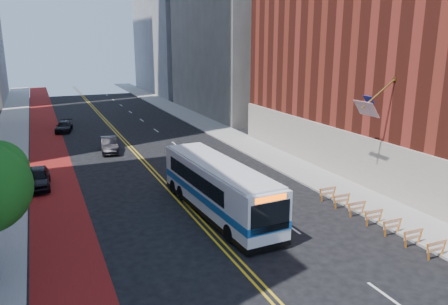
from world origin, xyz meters
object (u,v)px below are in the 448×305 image
car_a (37,178)px  car_b (109,145)px  car_c (64,127)px  transit_bus (217,187)px

car_a → car_b: (6.94, 9.16, -0.04)m
car_c → car_b: bearing=-62.7°
car_b → car_c: (-3.55, 12.70, -0.13)m
transit_bus → car_c: bearing=100.0°
car_c → transit_bus: bearing=-65.2°
car_b → car_a: bearing=-120.8°
car_b → car_c: 13.18m
car_a → car_b: 11.49m
car_b → car_c: bearing=111.9°
car_a → car_b: size_ratio=1.02×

